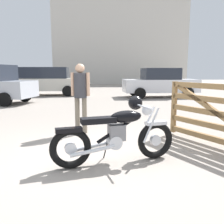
# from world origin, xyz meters

# --- Properties ---
(ground_plane) EXTENTS (80.00, 80.00, 0.00)m
(ground_plane) POSITION_xyz_m (0.00, 0.00, 0.00)
(ground_plane) COLOR gray
(vintage_motorcycle) EXTENTS (2.01, 0.93, 1.07)m
(vintage_motorcycle) POSITION_xyz_m (0.43, -0.31, 0.49)
(vintage_motorcycle) COLOR black
(vintage_motorcycle) RESTS_ON ground_plane
(bystander) EXTENTS (0.46, 0.30, 1.66)m
(bystander) POSITION_xyz_m (-0.44, 1.58, 1.02)
(bystander) COLOR #706656
(bystander) RESTS_ON ground_plane
(pale_sedan_back) EXTENTS (4.84, 2.29, 1.74)m
(pale_sedan_back) POSITION_xyz_m (-4.11, 10.82, 0.94)
(pale_sedan_back) COLOR black
(pale_sedan_back) RESTS_ON ground_plane
(white_estate_far) EXTENTS (4.36, 2.26, 1.67)m
(white_estate_far) POSITION_xyz_m (3.02, 9.74, 0.84)
(white_estate_far) COLOR black
(white_estate_far) RESTS_ON ground_plane
(industrial_building) EXTENTS (17.61, 15.08, 21.59)m
(industrial_building) POSITION_xyz_m (0.67, 31.29, 5.21)
(industrial_building) COLOR beige
(industrial_building) RESTS_ON ground_plane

